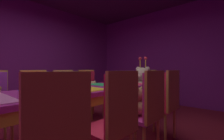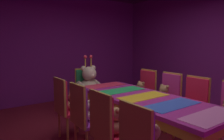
# 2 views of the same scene
# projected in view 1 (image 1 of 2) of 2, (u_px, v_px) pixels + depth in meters

# --- Properties ---
(wall_back) EXTENTS (5.20, 0.12, 2.80)m
(wall_back) POSITION_uv_depth(u_px,v_px,m) (171.00, 56.00, 4.50)
(wall_back) COLOR #721E72
(wall_back) RESTS_ON ground_plane
(wall_left) EXTENTS (0.12, 6.40, 2.80)m
(wall_left) POSITION_uv_depth(u_px,v_px,m) (18.00, 53.00, 3.84)
(wall_left) COLOR #721E72
(wall_left) RESTS_ON ground_plane
(banquet_table) EXTENTS (0.90, 2.40, 0.75)m
(banquet_table) POSITION_uv_depth(u_px,v_px,m) (82.00, 94.00, 2.11)
(banquet_table) COLOR #B22D8C
(banquet_table) RESTS_ON ground_plane
(chair_left_1) EXTENTS (0.42, 0.41, 0.98)m
(chair_left_1) POSITION_uv_depth(u_px,v_px,m) (36.00, 94.00, 2.47)
(chair_left_1) COLOR red
(chair_left_1) RESTS_ON ground_plane
(teddy_left_1) EXTENTS (0.27, 0.34, 0.32)m
(teddy_left_1) POSITION_uv_depth(u_px,v_px,m) (40.00, 95.00, 2.37)
(teddy_left_1) COLOR #9E7247
(teddy_left_1) RESTS_ON chair_left_1
(chair_left_2) EXTENTS (0.42, 0.41, 0.98)m
(chair_left_2) POSITION_uv_depth(u_px,v_px,m) (66.00, 91.00, 2.88)
(chair_left_2) COLOR purple
(chair_left_2) RESTS_ON ground_plane
(teddy_left_2) EXTENTS (0.22, 0.29, 0.27)m
(teddy_left_2) POSITION_uv_depth(u_px,v_px,m) (70.00, 93.00, 2.78)
(teddy_left_2) COLOR beige
(teddy_left_2) RESTS_ON chair_left_2
(chair_left_3) EXTENTS (0.42, 0.41, 0.98)m
(chair_left_3) POSITION_uv_depth(u_px,v_px,m) (89.00, 88.00, 3.31)
(chair_left_3) COLOR red
(chair_left_3) RESTS_ON ground_plane
(teddy_left_3) EXTENTS (0.25, 0.32, 0.30)m
(teddy_left_3) POSITION_uv_depth(u_px,v_px,m) (93.00, 89.00, 3.21)
(teddy_left_3) COLOR tan
(teddy_left_3) RESTS_ON chair_left_3
(chair_right_0) EXTENTS (0.42, 0.41, 0.98)m
(chair_right_0) POSITION_uv_depth(u_px,v_px,m) (54.00, 137.00, 0.90)
(chair_right_0) COLOR #CC338C
(chair_right_0) RESTS_ON ground_plane
(teddy_right_0) EXTENTS (0.24, 0.30, 0.29)m
(teddy_right_0) POSITION_uv_depth(u_px,v_px,m) (43.00, 133.00, 1.00)
(teddy_right_0) COLOR olive
(teddy_right_0) RESTS_ON chair_right_0
(chair_right_1) EXTENTS (0.42, 0.41, 0.98)m
(chair_right_1) POSITION_uv_depth(u_px,v_px,m) (117.00, 115.00, 1.34)
(chair_right_1) COLOR red
(chair_right_1) RESTS_ON ground_plane
(chair_right_2) EXTENTS (0.42, 0.41, 0.98)m
(chair_right_2) POSITION_uv_depth(u_px,v_px,m) (149.00, 105.00, 1.72)
(chair_right_2) COLOR #CC338C
(chair_right_2) RESTS_ON ground_plane
(teddy_right_2) EXTENTS (0.27, 0.35, 0.33)m
(teddy_right_2) POSITION_uv_depth(u_px,v_px,m) (137.00, 103.00, 1.82)
(teddy_right_2) COLOR #9E7247
(teddy_right_2) RESTS_ON chair_right_2
(chair_right_3) EXTENTS (0.42, 0.41, 0.98)m
(chair_right_3) POSITION_uv_depth(u_px,v_px,m) (168.00, 98.00, 2.15)
(chair_right_3) COLOR red
(chair_right_3) RESTS_ON ground_plane
(teddy_right_3) EXTENTS (0.25, 0.32, 0.31)m
(teddy_right_3) POSITION_uv_depth(u_px,v_px,m) (158.00, 97.00, 2.25)
(teddy_right_3) COLOR #9E7247
(teddy_right_3) RESTS_ON chair_right_3
(throne_chair) EXTENTS (0.41, 0.42, 0.98)m
(throne_chair) POSITION_uv_depth(u_px,v_px,m) (146.00, 87.00, 3.41)
(throne_chair) COLOR #268C4C
(throne_chair) RESTS_ON ground_plane
(king_teddy_bear) EXTENTS (0.63, 0.49, 0.81)m
(king_teddy_bear) POSITION_uv_depth(u_px,v_px,m) (142.00, 82.00, 3.29)
(king_teddy_bear) COLOR beige
(king_teddy_bear) RESTS_ON throne_chair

